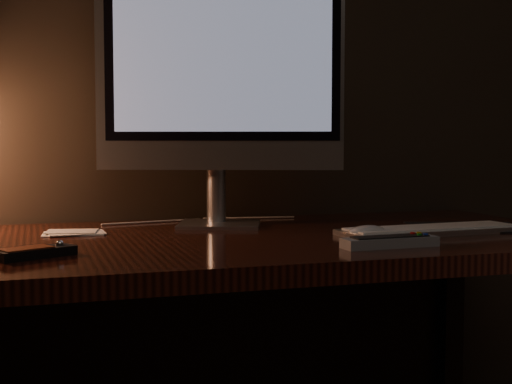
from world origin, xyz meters
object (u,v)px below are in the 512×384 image
object	(u,v)px
mouse	(367,233)
tv_remote	(390,242)
desk	(226,289)
keyboard	(431,230)
monitor	(220,73)
media_remote	(35,252)

from	to	relation	value
mouse	tv_remote	distance (m)	0.15
desk	tv_remote	size ratio (longest dim) A/B	8.16
keyboard	tv_remote	size ratio (longest dim) A/B	2.19
mouse	tv_remote	xyz separation A→B (m)	(-0.02, -0.15, 0.00)
monitor	tv_remote	bearing A→B (deg)	-42.56
monitor	media_remote	world-z (taller)	monitor
media_remote	tv_remote	distance (m)	0.66
monitor	media_remote	size ratio (longest dim) A/B	4.19
media_remote	keyboard	bearing A→B (deg)	-22.62
desk	media_remote	size ratio (longest dim) A/B	10.82
media_remote	desk	bearing A→B (deg)	1.99
monitor	mouse	world-z (taller)	monitor
tv_remote	desk	bearing A→B (deg)	125.08
monitor	mouse	distance (m)	0.52
tv_remote	keyboard	bearing A→B (deg)	38.04
monitor	mouse	size ratio (longest dim) A/B	6.58
mouse	tv_remote	bearing A→B (deg)	-114.20
keyboard	mouse	xyz separation A→B (m)	(-0.17, -0.02, 0.00)
keyboard	tv_remote	bearing A→B (deg)	-143.49
desk	media_remote	xyz separation A→B (m)	(-0.41, -0.24, 0.14)
mouse	keyboard	bearing A→B (deg)	-9.94
desk	tv_remote	bearing A→B (deg)	-52.57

